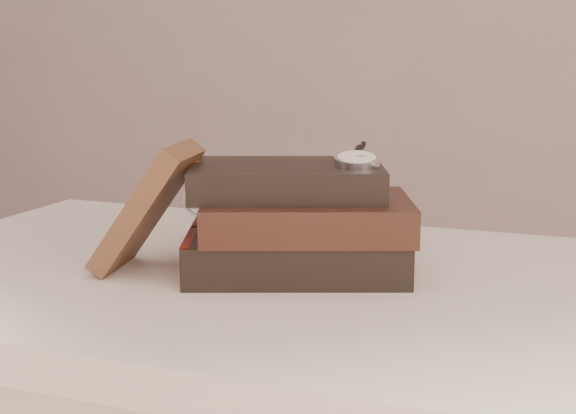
% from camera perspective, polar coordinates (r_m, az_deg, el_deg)
% --- Properties ---
extents(table, '(1.00, 0.60, 0.75)m').
position_cam_1_polar(table, '(0.96, -0.61, -9.89)').
color(table, silver).
rests_on(table, ground).
extents(book_stack, '(0.30, 0.25, 0.12)m').
position_cam_1_polar(book_stack, '(0.92, 0.67, -1.09)').
color(book_stack, black).
rests_on(book_stack, table).
extents(journal, '(0.13, 0.12, 0.15)m').
position_cam_1_polar(journal, '(0.94, -9.89, -0.00)').
color(journal, '#3E2518').
rests_on(journal, table).
extents(pocket_watch, '(0.07, 0.16, 0.02)m').
position_cam_1_polar(pocket_watch, '(0.91, 4.88, 3.40)').
color(pocket_watch, silver).
rests_on(pocket_watch, book_stack).
extents(eyeglasses, '(0.14, 0.15, 0.05)m').
position_cam_1_polar(eyeglasses, '(1.01, -4.44, 0.62)').
color(eyeglasses, silver).
rests_on(eyeglasses, book_stack).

